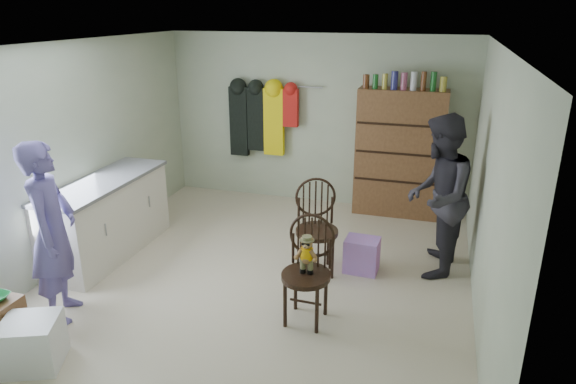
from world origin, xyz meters
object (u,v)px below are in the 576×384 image
(chair_front, at_px, (308,263))
(dresser, at_px, (399,153))
(chair_far, at_px, (316,223))
(counter, at_px, (107,217))

(chair_front, height_order, dresser, dresser)
(chair_front, xyz_separation_m, dresser, (0.55, 2.96, 0.33))
(chair_front, distance_m, dresser, 3.03)
(dresser, bearing_deg, chair_far, -109.59)
(chair_far, relative_size, dresser, 0.52)
(counter, bearing_deg, dresser, 35.68)
(chair_front, distance_m, chair_far, 0.99)
(chair_front, relative_size, dresser, 0.51)
(chair_far, xyz_separation_m, dresser, (0.71, 1.98, 0.35))
(dresser, bearing_deg, counter, -144.32)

